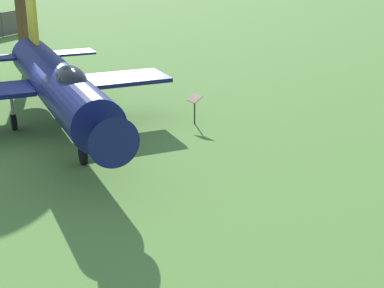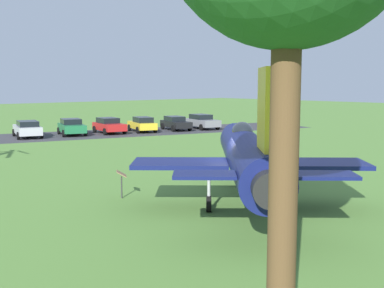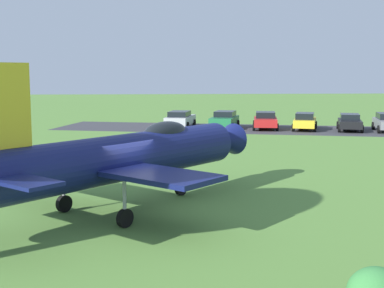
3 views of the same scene
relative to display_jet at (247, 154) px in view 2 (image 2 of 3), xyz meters
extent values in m
plane|color=#568438|center=(0.27, -0.25, -1.94)|extent=(200.00, 200.00, 0.00)
cube|color=#38383D|center=(-26.23, 12.05, -1.94)|extent=(17.64, 39.92, 0.00)
cylinder|color=#111951|center=(0.27, -0.25, -0.04)|extent=(9.48, 8.99, 1.63)
cone|color=#111951|center=(-4.36, 4.05, -0.04)|extent=(2.12, 2.11, 1.39)
cylinder|color=black|center=(4.64, -4.31, -0.04)|extent=(1.11, 1.13, 0.98)
ellipsoid|color=black|center=(-1.57, 1.46, 0.65)|extent=(2.22, 2.16, 0.84)
cube|color=yellow|center=(3.45, -3.21, 1.99)|extent=(1.41, 1.33, 2.42)
cube|color=#111951|center=(-1.07, -2.53, -0.24)|extent=(3.93, 4.00, 0.16)
cube|color=#111951|center=(2.44, 1.25, -0.24)|extent=(3.93, 4.00, 0.16)
cube|color=#111951|center=(2.61, -4.78, 0.12)|extent=(2.03, 2.07, 0.10)
cube|color=#111951|center=(4.95, -2.26, 0.12)|extent=(2.03, 2.07, 0.10)
cylinder|color=#A5A8AD|center=(-2.24, 2.09, -0.92)|extent=(0.12, 0.12, 1.44)
cylinder|color=black|center=(-2.24, 2.09, -1.64)|extent=(0.56, 0.54, 0.60)
cylinder|color=#A5A8AD|center=(0.07, -2.14, -0.92)|extent=(0.12, 0.12, 1.44)
cylinder|color=black|center=(0.07, -2.14, -1.64)|extent=(0.56, 0.54, 0.60)
cylinder|color=#A5A8AD|center=(2.14, 0.08, -0.92)|extent=(0.12, 0.12, 1.44)
cylinder|color=black|center=(2.14, 0.08, -1.64)|extent=(0.56, 0.54, 0.60)
cylinder|color=brown|center=(7.31, -7.28, 1.19)|extent=(0.53, 0.53, 6.28)
cylinder|color=#333333|center=(-3.86, -3.29, -1.49)|extent=(0.06, 0.06, 0.90)
cube|color=olive|center=(-3.86, -3.29, -0.92)|extent=(0.72, 0.66, 0.25)
cube|color=slate|center=(-24.08, 20.26, -1.29)|extent=(4.84, 2.93, 0.68)
cube|color=black|center=(-24.43, 20.34, -0.70)|extent=(2.66, 2.11, 0.50)
cylinder|color=black|center=(-22.41, 20.80, -1.62)|extent=(0.67, 0.37, 0.64)
cylinder|color=black|center=(-22.87, 18.98, -1.62)|extent=(0.67, 0.37, 0.64)
cylinder|color=black|center=(-25.30, 21.53, -1.62)|extent=(0.67, 0.37, 0.64)
cylinder|color=black|center=(-25.76, 19.71, -1.62)|extent=(0.67, 0.37, 0.64)
cube|color=black|center=(-24.85, 17.31, -1.33)|extent=(4.60, 2.93, 0.59)
cube|color=black|center=(-25.18, 17.41, -0.79)|extent=(2.56, 2.07, 0.47)
cylinder|color=black|center=(-23.25, 17.74, -1.62)|extent=(0.68, 0.40, 0.64)
cylinder|color=black|center=(-23.76, 16.05, -1.62)|extent=(0.68, 0.40, 0.64)
cylinder|color=black|center=(-25.94, 18.56, -1.62)|extent=(0.68, 0.40, 0.64)
cylinder|color=black|center=(-26.46, 16.87, -1.62)|extent=(0.68, 0.40, 0.64)
cube|color=gold|center=(-25.78, 13.78, -1.31)|extent=(4.58, 2.98, 0.63)
cube|color=black|center=(-25.45, 13.67, -0.73)|extent=(2.55, 2.07, 0.51)
cylinder|color=black|center=(-27.38, 13.41, -1.62)|extent=(0.68, 0.41, 0.64)
cylinder|color=black|center=(-26.83, 15.04, -1.62)|extent=(0.68, 0.41, 0.64)
cylinder|color=black|center=(-24.72, 12.52, -1.62)|extent=(0.68, 0.41, 0.64)
cylinder|color=black|center=(-24.17, 14.15, -1.62)|extent=(0.68, 0.41, 0.64)
cube|color=red|center=(-26.61, 10.59, -1.30)|extent=(4.42, 2.66, 0.64)
cube|color=black|center=(-26.93, 10.65, -0.73)|extent=(2.41, 1.98, 0.50)
cylinder|color=black|center=(-25.09, 11.26, -1.62)|extent=(0.67, 0.34, 0.64)
cylinder|color=black|center=(-25.46, 9.39, -1.62)|extent=(0.67, 0.34, 0.64)
cylinder|color=black|center=(-27.76, 11.78, -1.62)|extent=(0.67, 0.34, 0.64)
cylinder|color=black|center=(-28.13, 9.92, -1.62)|extent=(0.67, 0.34, 0.64)
cube|color=#1E6B3D|center=(-27.50, 7.17, -1.28)|extent=(4.55, 3.12, 0.68)
cube|color=black|center=(-27.82, 7.28, -0.70)|extent=(2.56, 2.21, 0.48)
cylinder|color=black|center=(-25.90, 7.65, -1.62)|extent=(0.68, 0.41, 0.64)
cylinder|color=black|center=(-26.50, 5.83, -1.62)|extent=(0.68, 0.41, 0.64)
cylinder|color=black|center=(-28.50, 8.51, -1.62)|extent=(0.68, 0.41, 0.64)
cylinder|color=black|center=(-29.11, 6.69, -1.62)|extent=(0.68, 0.41, 0.64)
cube|color=#B2B5BA|center=(-28.48, 3.42, -1.28)|extent=(4.91, 3.03, 0.68)
cube|color=black|center=(-28.13, 3.32, -0.71)|extent=(2.71, 2.16, 0.46)
cylinder|color=black|center=(-30.19, 2.91, -1.62)|extent=(0.68, 0.38, 0.64)
cylinder|color=black|center=(-29.69, 4.72, -1.62)|extent=(0.68, 0.38, 0.64)
cylinder|color=black|center=(-27.28, 2.11, -1.62)|extent=(0.68, 0.38, 0.64)
cylinder|color=black|center=(-26.78, 3.92, -1.62)|extent=(0.68, 0.38, 0.64)
camera|label=1|loc=(-12.25, 16.70, 4.93)|focal=54.23mm
camera|label=2|loc=(12.61, -14.27, 2.73)|focal=45.69mm
camera|label=3|loc=(18.89, 0.98, 2.94)|focal=50.80mm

